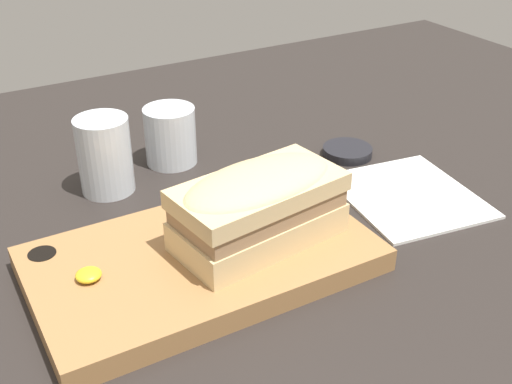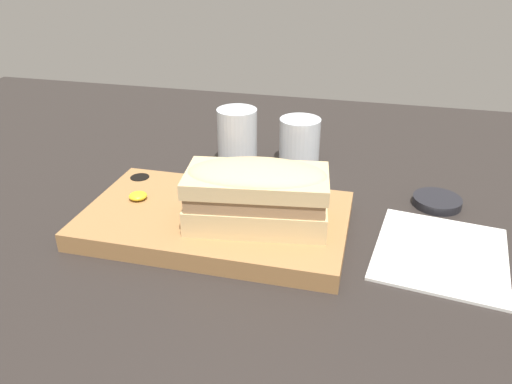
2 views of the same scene
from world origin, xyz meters
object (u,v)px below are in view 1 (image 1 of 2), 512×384
water_glass (105,160)px  serving_board (201,259)px  condiment_dish (347,151)px  napkin (408,196)px  wine_glass (170,137)px  sandwich (259,203)px

water_glass → serving_board: bearing=-82.1°
water_glass → condiment_dish: water_glass is taller
water_glass → condiment_dish: size_ratio=1.41×
napkin → condiment_dish: 13.91cm
serving_board → napkin: 30.42cm
napkin → wine_glass: bearing=132.5°
sandwich → wine_glass: sandwich is taller
sandwich → condiment_dish: sandwich is taller
serving_board → napkin: size_ratio=1.80×
sandwich → napkin: bearing=5.3°
napkin → condiment_dish: condiment_dish is taller
condiment_dish → wine_glass: bearing=154.7°
sandwich → wine_glass: 27.38cm
napkin → water_glass: bearing=147.2°
wine_glass → napkin: wine_glass is taller
serving_board → water_glass: (-3.08, 22.24, 3.14)cm
water_glass → condiment_dish: (33.92, -7.64, -3.81)cm
sandwich → napkin: 25.17cm
sandwich → condiment_dish: (24.49, 16.12, -6.64)cm
sandwich → condiment_dish: 30.06cm
wine_glass → condiment_dish: bearing=-25.3°
sandwich → water_glass: size_ratio=1.90×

